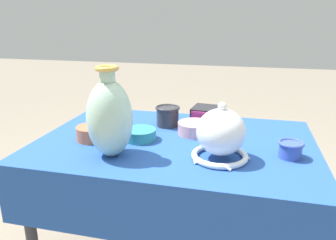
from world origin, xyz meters
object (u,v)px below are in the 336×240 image
object	(u,v)px
mosaic_tile_box	(208,115)
cup_wide_cobalt	(290,149)
pot_squat_rose	(195,128)
pot_squat_terracotta	(92,133)
vase_tall_bulbous	(110,117)
cup_wide_charcoal	(168,115)
vase_dome_bell	(221,136)
pot_squat_teal	(140,134)

from	to	relation	value
mosaic_tile_box	cup_wide_cobalt	size ratio (longest dim) A/B	1.73
pot_squat_rose	pot_squat_terracotta	distance (m)	0.44
vase_tall_bulbous	cup_wide_cobalt	xyz separation A→B (m)	(0.64, 0.14, -0.11)
pot_squat_rose	mosaic_tile_box	bearing A→B (deg)	77.82
pot_squat_rose	cup_wide_charcoal	xyz separation A→B (m)	(-0.14, 0.08, 0.02)
cup_wide_cobalt	cup_wide_charcoal	world-z (taller)	cup_wide_charcoal
vase_dome_bell	pot_squat_rose	bearing A→B (deg)	118.78
vase_tall_bulbous	mosaic_tile_box	xyz separation A→B (m)	(0.30, 0.47, -0.11)
cup_wide_charcoal	pot_squat_terracotta	world-z (taller)	cup_wide_charcoal
vase_dome_bell	cup_wide_charcoal	size ratio (longest dim) A/B	1.88
pot_squat_rose	pot_squat_teal	world-z (taller)	pot_squat_rose
pot_squat_teal	pot_squat_terracotta	world-z (taller)	pot_squat_terracotta
cup_wide_cobalt	pot_squat_teal	bearing A→B (deg)	175.89
vase_tall_bulbous	pot_squat_teal	world-z (taller)	vase_tall_bulbous
mosaic_tile_box	vase_tall_bulbous	bearing A→B (deg)	-115.31
mosaic_tile_box	cup_wide_cobalt	distance (m)	0.48
cup_wide_charcoal	pot_squat_terracotta	distance (m)	0.37
pot_squat_teal	pot_squat_rose	bearing A→B (deg)	30.62
mosaic_tile_box	pot_squat_teal	size ratio (longest dim) A/B	1.21
pot_squat_terracotta	pot_squat_teal	bearing A→B (deg)	13.75
cup_wide_cobalt	cup_wide_charcoal	size ratio (longest dim) A/B	0.81
mosaic_tile_box	vase_dome_bell	bearing A→B (deg)	-70.05
mosaic_tile_box	pot_squat_terracotta	xyz separation A→B (m)	(-0.44, -0.34, -0.01)
vase_dome_bell	cup_wide_cobalt	distance (m)	0.26
vase_dome_bell	pot_squat_teal	size ratio (longest dim) A/B	1.62
mosaic_tile_box	pot_squat_teal	bearing A→B (deg)	-123.04
vase_dome_bell	pot_squat_rose	world-z (taller)	vase_dome_bell
mosaic_tile_box	pot_squat_terracotta	distance (m)	0.56
vase_tall_bulbous	cup_wide_charcoal	world-z (taller)	vase_tall_bulbous
mosaic_tile_box	pot_squat_teal	world-z (taller)	mosaic_tile_box
pot_squat_teal	pot_squat_terracotta	size ratio (longest dim) A/B	1.04
pot_squat_rose	cup_wide_charcoal	world-z (taller)	cup_wide_charcoal
pot_squat_rose	pot_squat_teal	size ratio (longest dim) A/B	1.12
pot_squat_terracotta	mosaic_tile_box	bearing A→B (deg)	37.73
vase_dome_bell	pot_squat_teal	bearing A→B (deg)	161.65
vase_tall_bulbous	pot_squat_terracotta	xyz separation A→B (m)	(-0.14, 0.13, -0.12)
mosaic_tile_box	cup_wide_charcoal	world-z (taller)	cup_wide_charcoal
mosaic_tile_box	cup_wide_charcoal	distance (m)	0.20
vase_dome_bell	pot_squat_terracotta	world-z (taller)	vase_dome_bell
vase_tall_bulbous	cup_wide_cobalt	world-z (taller)	vase_tall_bulbous
vase_dome_bell	pot_squat_terracotta	size ratio (longest dim) A/B	1.68
pot_squat_teal	cup_wide_charcoal	world-z (taller)	cup_wide_charcoal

